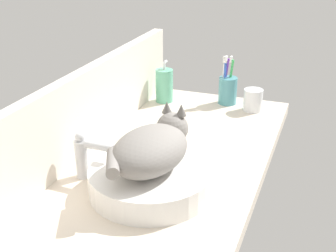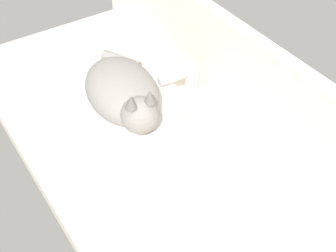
# 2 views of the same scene
# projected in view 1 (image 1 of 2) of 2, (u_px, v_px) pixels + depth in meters

# --- Properties ---
(ground_plane) EXTENTS (1.34, 0.56, 0.04)m
(ground_plane) POSITION_uv_depth(u_px,v_px,m) (160.00, 176.00, 1.34)
(ground_plane) COLOR beige
(backsplash_panel) EXTENTS (1.34, 0.04, 0.25)m
(backsplash_panel) POSITION_uv_depth(u_px,v_px,m) (76.00, 117.00, 1.37)
(backsplash_panel) COLOR silver
(backsplash_panel) RESTS_ON ground_plane
(sink_basin) EXTENTS (0.32, 0.32, 0.07)m
(sink_basin) POSITION_uv_depth(u_px,v_px,m) (150.00, 181.00, 1.21)
(sink_basin) COLOR white
(sink_basin) RESTS_ON ground_plane
(cat) EXTENTS (0.32, 0.21, 0.14)m
(cat) POSITION_uv_depth(u_px,v_px,m) (152.00, 147.00, 1.19)
(cat) COLOR gray
(cat) RESTS_ON sink_basin
(faucet) EXTENTS (0.04, 0.12, 0.14)m
(faucet) POSITION_uv_depth(u_px,v_px,m) (85.00, 154.00, 1.26)
(faucet) COLOR silver
(faucet) RESTS_ON ground_plane
(soap_dispenser) EXTENTS (0.07, 0.07, 0.16)m
(soap_dispenser) POSITION_uv_depth(u_px,v_px,m) (164.00, 85.00, 1.82)
(soap_dispenser) COLOR #60B793
(soap_dispenser) RESTS_ON ground_plane
(toothbrush_cup) EXTENTS (0.07, 0.07, 0.19)m
(toothbrush_cup) POSITION_uv_depth(u_px,v_px,m) (228.00, 89.00, 1.80)
(toothbrush_cup) COLOR teal
(toothbrush_cup) RESTS_ON ground_plane
(water_glass) EXTENTS (0.07, 0.07, 0.08)m
(water_glass) POSITION_uv_depth(u_px,v_px,m) (253.00, 101.00, 1.74)
(water_glass) COLOR white
(water_glass) RESTS_ON ground_plane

